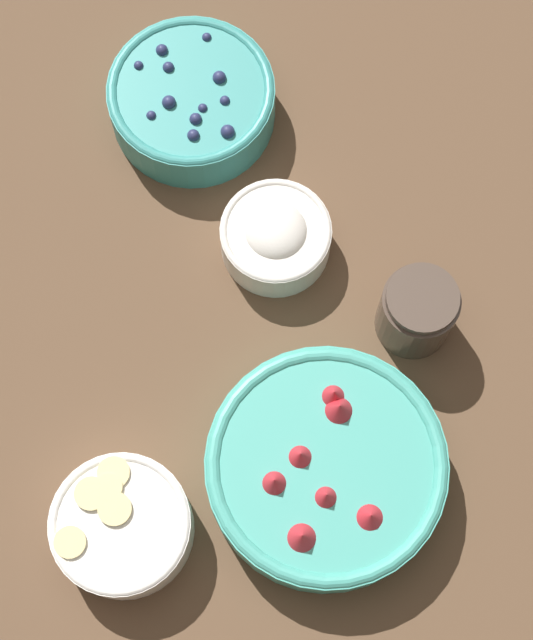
{
  "coord_description": "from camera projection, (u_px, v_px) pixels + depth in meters",
  "views": [
    {
      "loc": [
        0.35,
        -0.12,
        1.07
      ],
      "look_at": [
        0.08,
        0.05,
        0.04
      ],
      "focal_mm": 60.0,
      "sensor_mm": 36.0,
      "label": 1
    }
  ],
  "objects": [
    {
      "name": "ground_plane",
      "position": [
        190.0,
        296.0,
        1.13
      ],
      "size": [
        4.0,
        4.0,
        0.0
      ],
      "primitive_type": "plane",
      "color": "brown"
    },
    {
      "name": "bowl_cream",
      "position": [
        276.0,
        237.0,
        1.12
      ],
      "size": [
        0.12,
        0.12,
        0.06
      ],
      "color": "silver",
      "rests_on": "ground_plane"
    },
    {
      "name": "jar_chocolate",
      "position": [
        417.0,
        312.0,
        1.08
      ],
      "size": [
        0.08,
        0.08,
        0.09
      ],
      "color": "#4C3D33",
      "rests_on": "ground_plane"
    },
    {
      "name": "bowl_bananas",
      "position": [
        122.0,
        526.0,
        1.02
      ],
      "size": [
        0.14,
        0.14,
        0.06
      ],
      "color": "white",
      "rests_on": "ground_plane"
    },
    {
      "name": "bowl_strawberries",
      "position": [
        326.0,
        468.0,
        1.04
      ],
      "size": [
        0.23,
        0.23,
        0.08
      ],
      "color": "#47AD9E",
      "rests_on": "ground_plane"
    },
    {
      "name": "bowl_blueberries",
      "position": [
        192.0,
        99.0,
        1.16
      ],
      "size": [
        0.18,
        0.18,
        0.06
      ],
      "color": "teal",
      "rests_on": "ground_plane"
    }
  ]
}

